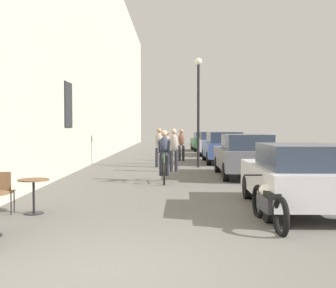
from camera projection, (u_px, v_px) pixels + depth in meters
The scene contains 16 objects.
ground_plane at pixel (116, 269), 5.38m from camera, with size 88.00×88.00×0.00m, color #5B5954.
building_facade_left at pixel (80, 33), 19.16m from camera, with size 0.54×68.00×12.12m.
cafe_table_mid at pixel (34, 189), 8.82m from camera, with size 0.64×0.64×0.72m.
cafe_chair_mid_toward_street at pixel (3, 189), 8.75m from camera, with size 0.44×0.44×0.89m.
cyclist_on_bicycle at pixel (164, 157), 13.94m from camera, with size 0.52×1.76×1.74m.
pedestrian_near at pixel (174, 148), 17.10m from camera, with size 0.35×0.26×1.75m.
pedestrian_mid at pixel (159, 145), 19.06m from camera, with size 0.35×0.26×1.77m.
pedestrian_far at pixel (167, 146), 20.65m from camera, with size 0.37×0.29×1.63m.
pedestrian_furthest at pixel (181, 143), 22.65m from camera, with size 0.36×0.27×1.71m.
street_lamp at pixel (198, 98), 19.03m from camera, with size 0.32×0.32×4.90m.
parked_car_nearest at pixel (294, 176), 9.19m from camera, with size 1.78×4.09×1.44m.
parked_car_second at pixel (244, 155), 15.43m from camera, with size 1.88×4.38×1.55m.
parked_car_third at pixel (223, 147), 21.49m from camera, with size 1.88×4.42×1.57m.
parked_car_fourth at pixel (212, 143), 27.33m from camera, with size 1.92×4.33×1.52m.
parked_car_fifth at pixel (203, 141), 32.63m from camera, with size 1.83×4.08×1.43m.
parked_motorcycle at pixel (269, 203), 7.79m from camera, with size 0.62×2.15×0.92m.
Camera 1 is at (0.71, -5.30, 1.79)m, focal length 45.48 mm.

